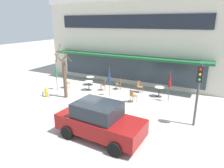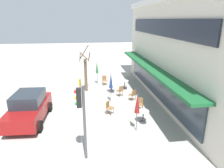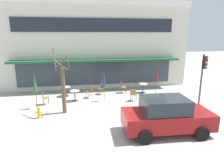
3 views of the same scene
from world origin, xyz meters
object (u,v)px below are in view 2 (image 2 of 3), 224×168
Objects in this scene: cafe_chair_0 at (109,107)px; street_tree at (86,72)px; cafe_chair_3 at (105,80)px; parked_sedan at (29,107)px; cafe_chair_2 at (140,103)px; cafe_chair_4 at (120,90)px; cafe_table_near_wall at (143,115)px; cafe_chair_1 at (133,94)px; patio_umbrella_cream_folded at (137,103)px; patio_umbrella_corner_open at (111,81)px; cafe_table_streetside at (125,83)px; cafe_table_by_tree at (112,86)px; patio_umbrella_green_folded at (97,67)px; traffic_light_pole at (82,111)px; fire_hydrant at (80,82)px.

street_tree is (-4.73, -1.42, 1.13)m from cafe_chair_0.
cafe_chair_3 is 0.21× the size of parked_sedan.
cafe_chair_2 is 2.86m from cafe_chair_4.
cafe_chair_4 is (-3.01, 1.28, 0.00)m from cafe_chair_0.
cafe_chair_4 is (3.11, 0.95, 0.00)m from cafe_chair_3.
cafe_table_near_wall is 3.39m from cafe_chair_1.
patio_umbrella_cream_folded is 1.00× the size of patio_umbrella_corner_open.
cafe_table_streetside and cafe_table_by_tree have the same top height.
patio_umbrella_green_folded is (-2.41, -1.07, 1.11)m from cafe_table_by_tree.
cafe_chair_2 is at bearing 38.75° from street_tree.
cafe_chair_4 is (1.10, 0.55, 0.01)m from cafe_table_by_tree.
cafe_table_streetside is 0.85× the size of cafe_chair_1.
cafe_chair_0 is 4.81m from traffic_light_pole.
traffic_light_pole reaches higher than patio_umbrella_cream_folded.
patio_umbrella_cream_folded is 3.57m from traffic_light_pole.
cafe_table_near_wall is 1.51m from patio_umbrella_cream_folded.
traffic_light_pole is at bearing -30.94° from cafe_chair_1.
cafe_chair_3 is at bearing 176.96° from cafe_chair_0.
parked_sedan is (3.23, -6.13, 0.35)m from cafe_chair_4.
cafe_table_near_wall is 5.60m from cafe_table_by_tree.
cafe_table_streetside is at bearing 179.10° from cafe_table_near_wall.
cafe_chair_4 is at bearing 157.03° from cafe_chair_0.
patio_umbrella_green_folded reaches higher than cafe_table_streetside.
cafe_table_streetside is at bearing -178.16° from cafe_chair_1.
street_tree is (-4.44, -3.56, 1.13)m from cafe_chair_2.
cafe_table_streetside is 0.35× the size of patio_umbrella_green_folded.
patio_umbrella_green_folded is 2.47× the size of cafe_chair_4.
cafe_chair_1 is 1.00× the size of cafe_chair_3.
patio_umbrella_cream_folded and patio_umbrella_corner_open have the same top height.
patio_umbrella_green_folded is 8.15m from parked_sedan.
traffic_light_pole is at bearing -51.53° from cafe_table_near_wall.
fire_hydrant is (-4.09, -4.06, -0.17)m from cafe_chair_1.
patio_umbrella_cream_folded is at bearing -5.85° from cafe_table_streetside.
cafe_chair_0 is (-1.37, -1.88, 0.01)m from cafe_table_near_wall.
patio_umbrella_corner_open is 2.72m from cafe_chair_2.
cafe_chair_1 reaches higher than cafe_table_by_tree.
cafe_table_near_wall is 3.89m from patio_umbrella_corner_open.
cafe_table_by_tree is 4.17m from cafe_chair_0.
patio_umbrella_cream_folded is (8.71, 1.61, 0.00)m from patio_umbrella_green_folded.
traffic_light_pole is at bearing -55.75° from patio_umbrella_cream_folded.
patio_umbrella_green_folded is at bearing 173.12° from traffic_light_pole.
street_tree is at bearing -158.79° from patio_umbrella_cream_folded.
cafe_chair_3 is at bearing 59.36° from patio_umbrella_green_folded.
patio_umbrella_green_folded is at bearing 146.19° from parked_sedan.
cafe_table_streetside is 5.18m from cafe_chair_0.
cafe_chair_2 is 1.00× the size of cafe_chair_4.
parked_sedan reaches higher than cafe_chair_0.
cafe_chair_0 and cafe_chair_4 have the same top height.
cafe_table_near_wall is at bearing 28.44° from street_tree.
cafe_chair_2 is 0.23× the size of street_tree.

